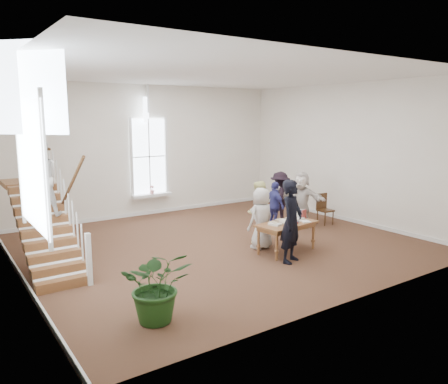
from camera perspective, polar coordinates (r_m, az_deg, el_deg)
ground at (r=11.99m, az=-0.51°, el=-6.76°), size 10.00×10.00×0.00m
room_shell at (r=15.64m, az=-9.49°, el=-1.45°), size 10.49×10.00×10.00m
staircase at (r=10.66m, az=-22.72°, el=-0.69°), size 1.10×4.10×2.92m
library_table at (r=11.25m, az=8.19°, el=-4.41°), size 1.71×1.00×0.82m
police_officer at (r=10.42m, az=8.81°, el=-3.81°), size 0.86×0.74×1.98m
elderly_woman at (r=11.44m, az=4.88°, el=-3.44°), size 0.84×0.59×1.62m
person_yellow at (r=11.99m, az=4.49°, el=-2.61°), size 0.97×0.84×1.70m
woman_cluster_a at (r=13.42m, az=6.65°, el=-1.78°), size 0.42×0.89×1.48m
woman_cluster_b at (r=14.12m, az=7.30°, el=-0.77°), size 1.24×1.19×1.70m
woman_cluster_c at (r=13.85m, az=10.02°, el=-0.95°), size 1.25×1.66×1.74m
floor_plant at (r=7.55m, az=-8.66°, el=-11.90°), size 1.47×1.40×1.29m
side_chair at (r=14.40m, az=12.89°, el=-1.94°), size 0.46×0.46×0.99m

